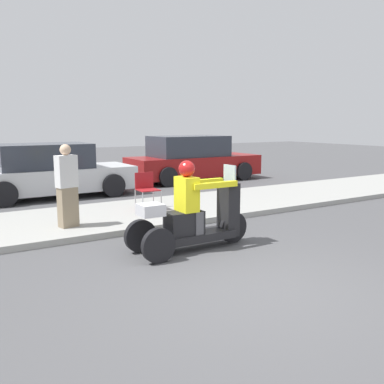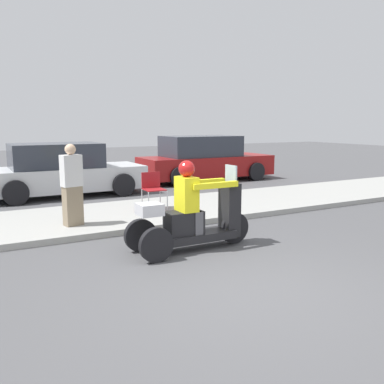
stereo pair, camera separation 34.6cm
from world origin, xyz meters
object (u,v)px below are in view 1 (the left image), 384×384
parked_car_lot_center (192,160)px  parked_car_lot_right (51,172)px  folding_chair_set_back (146,187)px  motorcycle_trike (193,218)px  spectator_by_tree (67,187)px

parked_car_lot_center → parked_car_lot_right: (-5.11, -0.84, -0.04)m
folding_chair_set_back → parked_car_lot_right: parked_car_lot_right is taller
motorcycle_trike → parked_car_lot_right: size_ratio=0.49×
parked_car_lot_center → spectator_by_tree: bearing=-139.4°
parked_car_lot_right → spectator_by_tree: bearing=-99.5°
motorcycle_trike → folding_chair_set_back: motorcycle_trike is taller
spectator_by_tree → folding_chair_set_back: bearing=20.3°
motorcycle_trike → spectator_by_tree: spectator_by_tree is taller
motorcycle_trike → parked_car_lot_right: 6.31m
motorcycle_trike → parked_car_lot_center: (4.38, 7.10, 0.21)m
parked_car_lot_center → motorcycle_trike: bearing=-121.7°
folding_chair_set_back → parked_car_lot_center: parked_car_lot_center is taller
folding_chair_set_back → parked_car_lot_center: bearing=47.9°
motorcycle_trike → parked_car_lot_center: bearing=58.3°
folding_chair_set_back → parked_car_lot_right: size_ratio=0.19×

